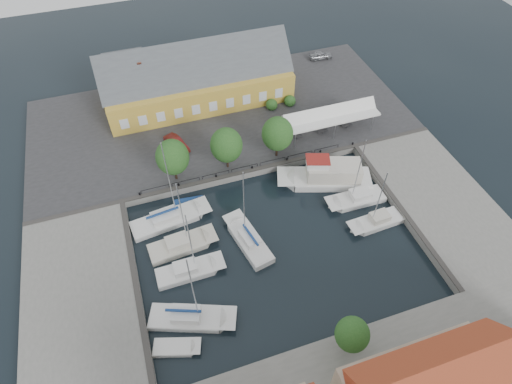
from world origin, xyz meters
TOP-DOWN VIEW (x-y plane):
  - ground at (0.00, 0.00)m, footprint 140.00×140.00m
  - north_quay at (0.00, 23.00)m, footprint 56.00×26.00m
  - west_quay at (-22.00, -2.00)m, footprint 12.00×24.00m
  - east_quay at (22.00, -2.00)m, footprint 12.00×24.00m
  - quay_edge_fittings at (0.02, 4.75)m, footprint 56.00×24.72m
  - warehouse at (-2.60, 28.36)m, footprint 28.56×14.00m
  - tent_canopy at (14.00, 14.50)m, footprint 14.00×4.00m
  - quay_trees at (-2.00, 12.00)m, footprint 18.20×4.20m
  - car_silver at (21.17, 32.99)m, footprint 4.17×1.96m
  - car_red at (-7.70, 17.97)m, footprint 3.19×4.72m
  - center_sailboat at (-2.97, -0.09)m, footprint 4.13×8.73m
  - trawler at (10.05, 5.98)m, footprint 12.89×7.47m
  - east_boat_a at (12.16, 1.71)m, footprint 7.87×2.77m
  - east_boat_b at (12.70, -2.36)m, footprint 7.15×2.68m
  - west_boat_a at (-11.24, 6.10)m, footprint 10.26×4.08m
  - west_boat_b at (-10.62, 1.85)m, footprint 8.32×3.44m
  - west_boat_c at (-10.54, -1.84)m, footprint 7.82×2.59m
  - west_boat_d at (-11.61, -7.38)m, footprint 9.28×5.71m
  - launch_sw at (-13.62, -9.88)m, footprint 4.97×3.07m
  - launch_nw at (-8.43, 7.99)m, footprint 3.94×1.87m

SIDE VIEW (x-z plane):
  - ground at x=0.00m, z-range 0.00..0.00m
  - launch_nw at x=-8.43m, z-range -0.35..0.53m
  - launch_sw at x=-13.62m, z-range -0.40..0.58m
  - west_boat_b at x=-10.62m, z-range -5.29..5.81m
  - west_boat_c at x=-10.54m, z-range -5.02..5.55m
  - east_boat_b at x=12.70m, z-range -4.63..5.15m
  - east_boat_a at x=12.16m, z-range -5.28..5.81m
  - west_boat_d at x=-11.61m, z-range -5.72..6.26m
  - west_boat_a at x=-11.24m, z-range -6.25..6.79m
  - center_sailboat at x=-2.97m, z-range -5.50..6.23m
  - north_quay at x=0.00m, z-range 0.00..1.00m
  - west_quay at x=-22.00m, z-range 0.00..1.00m
  - east_quay at x=22.00m, z-range 0.00..1.00m
  - trawler at x=10.05m, z-range -1.48..3.52m
  - quay_edge_fittings at x=0.02m, z-range 0.86..1.26m
  - car_silver at x=21.17m, z-range 1.00..2.38m
  - car_red at x=-7.70m, z-range 1.00..2.47m
  - tent_canopy at x=14.00m, z-range 2.27..5.10m
  - warehouse at x=-2.60m, z-range -0.35..9.20m
  - quay_trees at x=-2.00m, z-range 1.73..8.03m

